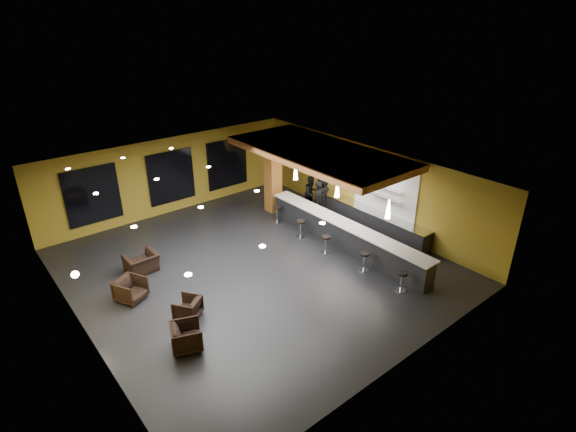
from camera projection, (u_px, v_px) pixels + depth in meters
floor at (255, 268)px, 16.63m from camera, size 12.00×13.00×0.10m
ceiling at (252, 176)px, 15.10m from camera, size 12.00×13.00×0.10m
wall_back at (170, 175)px, 20.44m from camera, size 12.00×0.10×3.50m
wall_front at (404, 313)px, 11.28m from camera, size 12.00×0.10×3.50m
wall_left at (74, 286)px, 12.39m from camera, size 0.10×13.00×3.50m
wall_right at (368, 185)px, 19.33m from camera, size 0.10×13.00×3.50m
wood_soffit at (318, 153)px, 18.17m from camera, size 3.60×8.00×0.28m
window_left at (93, 196)px, 18.38m from camera, size 2.20×0.06×2.40m
window_center at (171, 177)px, 20.39m from camera, size 2.20×0.06×2.40m
window_right at (227, 164)px, 22.11m from camera, size 2.20×0.06×2.40m
tile_backsplash at (385, 187)px, 18.48m from camera, size 0.06×3.20×2.40m
bar_counter at (344, 235)px, 17.79m from camera, size 0.60×8.00×1.00m
bar_top at (345, 224)px, 17.57m from camera, size 0.78×8.10×0.05m
prep_counter at (368, 219)px, 19.32m from camera, size 0.70×6.00×0.86m
prep_top at (369, 209)px, 19.12m from camera, size 0.72×6.00×0.03m
wall_shelf_lower at (386, 198)px, 18.43m from camera, size 0.30×1.50×0.03m
wall_shelf_upper at (387, 188)px, 18.23m from camera, size 0.30×1.50×0.03m
column at (273, 175)px, 20.47m from camera, size 0.60×0.60×3.50m
wall_sconce at (75, 275)px, 12.82m from camera, size 0.22×0.22×0.22m
pendant_0 at (388, 209)px, 15.60m from camera, size 0.20×0.20×0.70m
pendant_1 at (337, 188)px, 17.35m from camera, size 0.20×0.20×0.70m
pendant_2 at (296, 172)px, 19.10m from camera, size 0.20×0.20×0.70m
staff_a at (319, 201)px, 19.94m from camera, size 0.76×0.61×1.79m
staff_b at (311, 193)px, 20.96m from camera, size 0.85×0.69×1.64m
staff_c at (322, 194)px, 20.53m from camera, size 1.03×0.80×1.87m
armchair_a at (187, 336)px, 12.53m from camera, size 1.09×1.08×0.77m
armchair_b at (188, 308)px, 13.80m from camera, size 1.02×1.03×0.68m
armchair_c at (131, 290)px, 14.59m from camera, size 1.13×1.14×0.78m
armchair_d at (142, 263)px, 16.17m from camera, size 1.12×0.98×0.71m
bar_stool_0 at (402, 279)px, 15.02m from camera, size 0.37×0.37×0.73m
bar_stool_1 at (365, 259)px, 16.18m from camera, size 0.37×0.37×0.74m
bar_stool_2 at (326, 242)px, 17.37m from camera, size 0.36×0.36×0.72m
bar_stool_3 at (301, 227)px, 18.55m from camera, size 0.38×0.38×0.74m
bar_stool_4 at (277, 212)px, 19.85m from camera, size 0.38×0.38×0.74m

